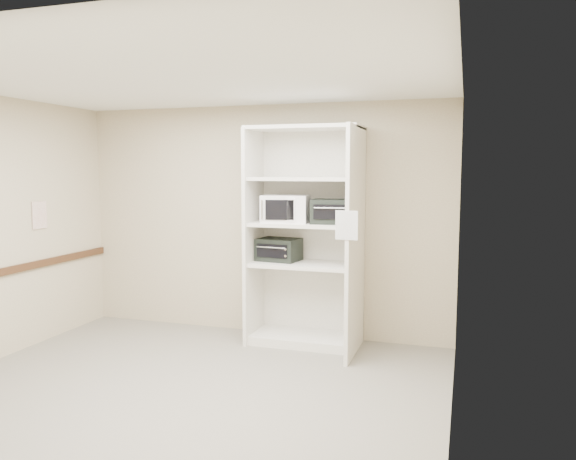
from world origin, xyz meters
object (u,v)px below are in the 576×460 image
(toaster_oven_upper, at_px, (333,211))
(toaster_oven_lower, at_px, (279,250))
(microwave, at_px, (286,209))
(shelving_unit, at_px, (309,244))

(toaster_oven_upper, bearing_deg, toaster_oven_lower, 167.07)
(toaster_oven_upper, bearing_deg, microwave, 176.36)
(microwave, relative_size, toaster_oven_upper, 1.10)
(shelving_unit, bearing_deg, toaster_oven_lower, 171.43)
(microwave, bearing_deg, toaster_oven_lower, 129.62)
(shelving_unit, xyz_separation_m, toaster_oven_lower, (-0.37, 0.06, -0.08))
(toaster_oven_upper, xyz_separation_m, toaster_oven_lower, (-0.65, 0.09, -0.45))
(microwave, relative_size, toaster_oven_lower, 1.10)
(toaster_oven_lower, bearing_deg, toaster_oven_upper, 0.21)
(microwave, height_order, toaster_oven_upper, microwave)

